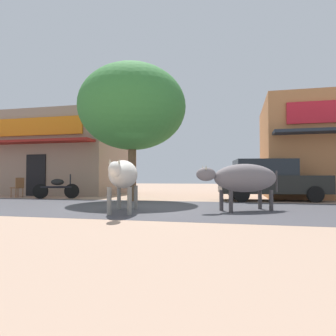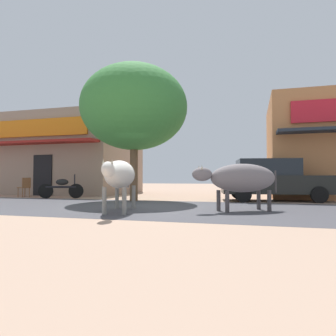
{
  "view_description": "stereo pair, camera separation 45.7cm",
  "coord_description": "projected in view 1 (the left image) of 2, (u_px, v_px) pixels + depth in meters",
  "views": [
    {
      "loc": [
        2.94,
        -8.85,
        0.9
      ],
      "look_at": [
        0.56,
        1.31,
        1.25
      ],
      "focal_mm": 32.38,
      "sensor_mm": 36.0,
      "label": 1
    },
    {
      "loc": [
        3.38,
        -8.73,
        0.9
      ],
      "look_at": [
        0.56,
        1.31,
        1.25
      ],
      "focal_mm": 32.38,
      "sensor_mm": 36.0,
      "label": 2
    }
  ],
  "objects": [
    {
      "name": "cow_near_brown",
      "position": [
        124.0,
        175.0,
        8.03
      ],
      "size": [
        1.21,
        2.85,
        1.37
      ],
      "color": "silver",
      "rests_on": "ground"
    },
    {
      "name": "ground",
      "position": [
        141.0,
        208.0,
        9.25
      ],
      "size": [
        80.0,
        80.0,
        0.0
      ],
      "primitive_type": "plane",
      "color": "tan"
    },
    {
      "name": "cow_far_dark",
      "position": [
        244.0,
        178.0,
        8.36
      ],
      "size": [
        2.36,
        1.76,
        1.3
      ],
      "color": "slate",
      "rests_on": "ground"
    },
    {
      "name": "asphalt_road",
      "position": [
        141.0,
        207.0,
        9.25
      ],
      "size": [
        72.0,
        5.47,
        0.0
      ],
      "primitive_type": "cube",
      "color": "#434247",
      "rests_on": "ground"
    },
    {
      "name": "cafe_chair_near_tree",
      "position": [
        18.0,
        186.0,
        14.09
      ],
      "size": [
        0.54,
        0.54,
        0.92
      ],
      "color": "brown",
      "rests_on": "ground"
    },
    {
      "name": "roadside_tree",
      "position": [
        132.0,
        107.0,
        12.02
      ],
      "size": [
        4.24,
        4.24,
        5.42
      ],
      "color": "brown",
      "rests_on": "ground"
    },
    {
      "name": "parked_motorcycle",
      "position": [
        57.0,
        188.0,
        13.31
      ],
      "size": [
        1.9,
        0.73,
        1.07
      ],
      "color": "black",
      "rests_on": "ground"
    },
    {
      "name": "storefront_left_cafe",
      "position": [
        54.0,
        155.0,
        18.17
      ],
      "size": [
        8.53,
        6.35,
        4.51
      ],
      "color": "gray",
      "rests_on": "ground"
    },
    {
      "name": "parked_hatchback_car",
      "position": [
        269.0,
        180.0,
        12.14
      ],
      "size": [
        4.34,
        2.43,
        1.64
      ],
      "color": "black",
      "rests_on": "ground"
    }
  ]
}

